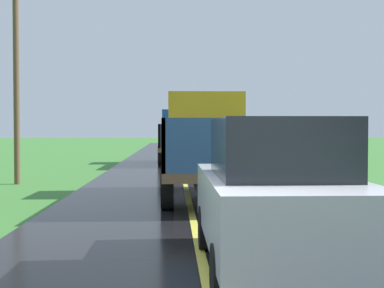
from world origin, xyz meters
TOP-DOWN VIEW (x-y plane):
  - banana_truck_near at (0.54, 9.00)m, footprint 2.38×5.82m
  - banana_truck_far at (0.06, 22.33)m, footprint 2.38×5.81m
  - utility_pole_roadside at (-5.63, 12.67)m, footprint 2.21×0.20m
  - following_car at (0.86, 1.32)m, footprint 1.74×4.10m

SIDE VIEW (x-z plane):
  - following_car at x=0.86m, z-range 0.11..2.03m
  - banana_truck_far at x=0.06m, z-range 0.06..2.86m
  - banana_truck_near at x=0.54m, z-range 0.07..2.87m
  - utility_pole_roadside at x=-5.63m, z-range 0.32..8.20m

